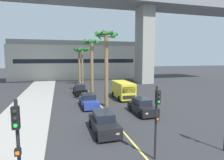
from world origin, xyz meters
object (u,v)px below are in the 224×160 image
palm_tree_near_median (82,54)px  palm_tree_mid_median (106,49)px  car_queue_front (142,107)px  car_queue_fourth (104,123)px  delivery_van (123,90)px  car_queue_third (89,101)px  traffic_light_left_sidewalk_corner (18,143)px  traffic_light_median_near (157,113)px  palm_tree_farthest_median (79,57)px  palm_tree_far_median (92,53)px  car_queue_second (80,90)px

palm_tree_near_median → palm_tree_mid_median: 17.16m
car_queue_front → car_queue_fourth: 6.12m
delivery_van → palm_tree_mid_median: palm_tree_mid_median is taller
car_queue_third → traffic_light_left_sidewalk_corner: 15.46m
traffic_light_median_near → palm_tree_mid_median: (0.19, 12.25, 3.94)m
delivery_van → palm_tree_near_median: bearing=105.8°
car_queue_fourth → palm_tree_farthest_median: bearing=87.5°
car_queue_front → palm_tree_farthest_median: size_ratio=0.52×
traffic_light_median_near → car_queue_third: bearing=98.7°
palm_tree_near_median → palm_tree_mid_median: palm_tree_mid_median is taller
car_queue_front → palm_tree_far_median: (-3.08, 12.24, 5.69)m
traffic_light_left_sidewalk_corner → palm_tree_farthest_median: 37.47m
traffic_light_median_near → palm_tree_near_median: (-0.52, 29.39, 3.72)m
car_queue_front → delivery_van: size_ratio=0.78×
car_queue_front → palm_tree_far_median: 13.85m
car_queue_fourth → traffic_light_median_near: bearing=-67.9°
palm_tree_mid_median → palm_tree_farthest_median: bearing=92.0°
traffic_light_median_near → palm_tree_farthest_median: 34.75m
car_queue_third → palm_tree_far_median: 10.20m
car_queue_second → delivery_van: 7.26m
car_queue_third → delivery_van: size_ratio=0.78×
delivery_van → car_queue_third: bearing=-148.1°
palm_tree_far_median → traffic_light_left_sidewalk_corner: bearing=-105.7°
palm_tree_mid_median → car_queue_fourth: bearing=-105.4°
car_queue_second → traffic_light_left_sidewalk_corner: bearing=-101.1°
car_queue_front → delivery_van: delivery_van is taller
car_queue_front → car_queue_third: bearing=140.8°
delivery_van → traffic_light_median_near: 16.03m
car_queue_second → palm_tree_far_median: (1.95, 0.21, 5.69)m
palm_tree_farthest_median → palm_tree_mid_median: bearing=-88.0°
traffic_light_left_sidewalk_corner → traffic_light_median_near: (6.51, 2.27, -0.15)m
car_queue_fourth → traffic_light_median_near: size_ratio=0.98×
car_queue_front → delivery_van: bearing=86.9°
car_queue_second → car_queue_third: size_ratio=1.01×
traffic_light_median_near → car_queue_second: bearing=95.7°
traffic_light_median_near → palm_tree_farthest_median: size_ratio=0.54×
traffic_light_left_sidewalk_corner → palm_tree_far_median: 24.02m
car_queue_front → car_queue_third: size_ratio=0.99×
car_queue_fourth → palm_tree_far_median: size_ratio=0.48×
car_queue_second → traffic_light_left_sidewalk_corner: traffic_light_left_sidewalk_corner is taller
delivery_van → palm_tree_farthest_median: 19.95m
palm_tree_near_median → car_queue_front: bearing=-80.5°
car_queue_third → delivery_van: bearing=31.9°
car_queue_fourth → palm_tree_near_median: 25.41m
delivery_van → palm_tree_mid_median: size_ratio=0.60×
car_queue_front → traffic_light_median_near: size_ratio=0.98×
traffic_light_median_near → palm_tree_mid_median: 12.87m
palm_tree_near_median → palm_tree_farthest_median: palm_tree_farthest_median is taller
car_queue_front → car_queue_second: (-5.03, 12.03, 0.00)m
car_queue_third → delivery_van: 6.23m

